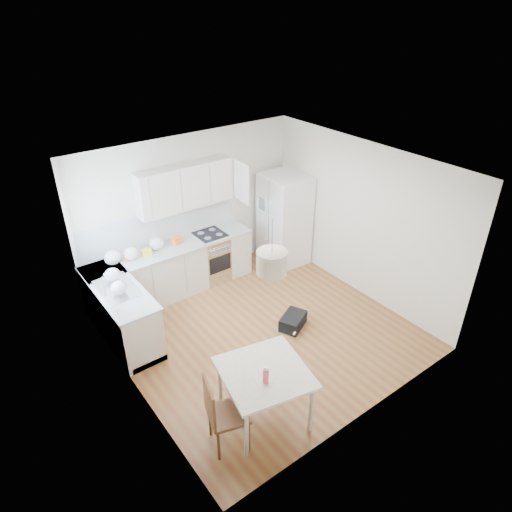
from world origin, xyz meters
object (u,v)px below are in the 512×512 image
(dining_chair, at_px, (228,413))
(gym_bag, at_px, (293,321))
(refrigerator, at_px, (285,219))
(dining_table, at_px, (264,377))

(dining_chair, bearing_deg, gym_bag, 47.11)
(refrigerator, distance_m, dining_chair, 4.47)
(refrigerator, bearing_deg, dining_chair, -135.49)
(dining_table, bearing_deg, refrigerator, 58.84)
(gym_bag, bearing_deg, dining_chair, -175.52)
(refrigerator, distance_m, dining_table, 4.03)
(gym_bag, bearing_deg, refrigerator, 28.18)
(dining_table, height_order, dining_chair, dining_chair)
(dining_table, height_order, gym_bag, dining_table)
(refrigerator, height_order, dining_table, refrigerator)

